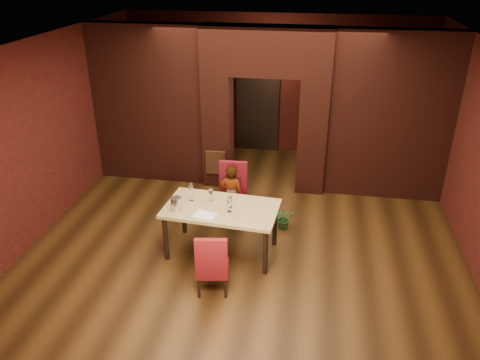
# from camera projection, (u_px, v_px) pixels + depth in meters

# --- Properties ---
(floor) EXTENTS (8.00, 8.00, 0.00)m
(floor) POSITION_uv_depth(u_px,v_px,m) (249.00, 235.00, 8.05)
(floor) COLOR #402710
(floor) RESTS_ON ground
(ceiling) EXTENTS (7.00, 8.00, 0.04)m
(ceiling) POSITION_uv_depth(u_px,v_px,m) (250.00, 45.00, 6.64)
(ceiling) COLOR silver
(ceiling) RESTS_ON ground
(wall_back) EXTENTS (7.00, 0.04, 3.20)m
(wall_back) POSITION_uv_depth(u_px,v_px,m) (275.00, 85.00, 10.88)
(wall_back) COLOR maroon
(wall_back) RESTS_ON ground
(wall_front) EXTENTS (7.00, 0.04, 3.20)m
(wall_front) POSITION_uv_depth(u_px,v_px,m) (175.00, 333.00, 3.80)
(wall_front) COLOR maroon
(wall_front) RESTS_ON ground
(wall_left) EXTENTS (0.04, 8.00, 3.20)m
(wall_left) POSITION_uv_depth(u_px,v_px,m) (44.00, 136.00, 7.88)
(wall_left) COLOR maroon
(wall_left) RESTS_ON ground
(pillar_left) EXTENTS (0.55, 0.55, 2.30)m
(pillar_left) POSITION_uv_depth(u_px,v_px,m) (218.00, 130.00, 9.46)
(pillar_left) COLOR maroon
(pillar_left) RESTS_ON ground
(pillar_right) EXTENTS (0.55, 0.55, 2.30)m
(pillar_right) POSITION_uv_depth(u_px,v_px,m) (312.00, 136.00, 9.17)
(pillar_right) COLOR maroon
(pillar_right) RESTS_ON ground
(lintel) EXTENTS (2.45, 0.55, 0.90)m
(lintel) POSITION_uv_depth(u_px,v_px,m) (266.00, 51.00, 8.61)
(lintel) COLOR maroon
(lintel) RESTS_ON ground
(wing_wall_left) EXTENTS (2.28, 0.35, 3.20)m
(wing_wall_left) POSITION_uv_depth(u_px,v_px,m) (149.00, 105.00, 9.47)
(wing_wall_left) COLOR maroon
(wing_wall_left) RESTS_ON ground
(wing_wall_right) EXTENTS (2.28, 0.35, 3.20)m
(wing_wall_right) POSITION_uv_depth(u_px,v_px,m) (390.00, 117.00, 8.75)
(wing_wall_right) COLOR maroon
(wing_wall_right) RESTS_ON ground
(vent_panel) EXTENTS (0.40, 0.03, 0.50)m
(vent_panel) POSITION_uv_depth(u_px,v_px,m) (215.00, 163.00, 9.46)
(vent_panel) COLOR #A65830
(vent_panel) RESTS_ON ground
(rear_door) EXTENTS (0.90, 0.08, 2.10)m
(rear_door) POSITION_uv_depth(u_px,v_px,m) (258.00, 108.00, 11.13)
(rear_door) COLOR black
(rear_door) RESTS_ON ground
(rear_door_frame) EXTENTS (1.02, 0.04, 2.22)m
(rear_door_frame) POSITION_uv_depth(u_px,v_px,m) (257.00, 108.00, 11.10)
(rear_door_frame) COLOR black
(rear_door_frame) RESTS_ON ground
(dining_table) EXTENTS (1.82, 1.11, 0.82)m
(dining_table) POSITION_uv_depth(u_px,v_px,m) (222.00, 230.00, 7.45)
(dining_table) COLOR tan
(dining_table) RESTS_ON ground
(chair_far) EXTENTS (0.53, 0.53, 1.10)m
(chair_far) POSITION_uv_depth(u_px,v_px,m) (232.00, 195.00, 8.21)
(chair_far) COLOR maroon
(chair_far) RESTS_ON ground
(chair_near) EXTENTS (0.51, 0.51, 0.97)m
(chair_near) POSITION_uv_depth(u_px,v_px,m) (213.00, 261.00, 6.56)
(chair_near) COLOR maroon
(chair_near) RESTS_ON ground
(person_seated) EXTENTS (0.44, 0.31, 1.14)m
(person_seated) POSITION_uv_depth(u_px,v_px,m) (231.00, 196.00, 8.13)
(person_seated) COLOR silver
(person_seated) RESTS_ON ground
(wine_glass_a) EXTENTS (0.08, 0.08, 0.20)m
(wine_glass_a) POSITION_uv_depth(u_px,v_px,m) (211.00, 195.00, 7.40)
(wine_glass_a) COLOR silver
(wine_glass_a) RESTS_ON dining_table
(wine_glass_b) EXTENTS (0.08, 0.08, 0.19)m
(wine_glass_b) POSITION_uv_depth(u_px,v_px,m) (230.00, 202.00, 7.23)
(wine_glass_b) COLOR silver
(wine_glass_b) RESTS_ON dining_table
(wine_glass_c) EXTENTS (0.08, 0.08, 0.20)m
(wine_glass_c) POSITION_uv_depth(u_px,v_px,m) (229.00, 206.00, 7.10)
(wine_glass_c) COLOR white
(wine_glass_c) RESTS_ON dining_table
(tasting_sheet) EXTENTS (0.36, 0.29, 0.00)m
(tasting_sheet) POSITION_uv_depth(u_px,v_px,m) (205.00, 215.00, 7.04)
(tasting_sheet) COLOR white
(tasting_sheet) RESTS_ON dining_table
(wine_bucket) EXTENTS (0.17, 0.17, 0.21)m
(wine_bucket) POSITION_uv_depth(u_px,v_px,m) (176.00, 204.00, 7.15)
(wine_bucket) COLOR silver
(wine_bucket) RESTS_ON dining_table
(water_bottle) EXTENTS (0.07, 0.07, 0.31)m
(water_bottle) POSITION_uv_depth(u_px,v_px,m) (191.00, 192.00, 7.40)
(water_bottle) COLOR white
(water_bottle) RESTS_ON dining_table
(potted_plant) EXTENTS (0.43, 0.40, 0.38)m
(potted_plant) POSITION_uv_depth(u_px,v_px,m) (284.00, 218.00, 8.20)
(potted_plant) COLOR #295E26
(potted_plant) RESTS_ON ground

